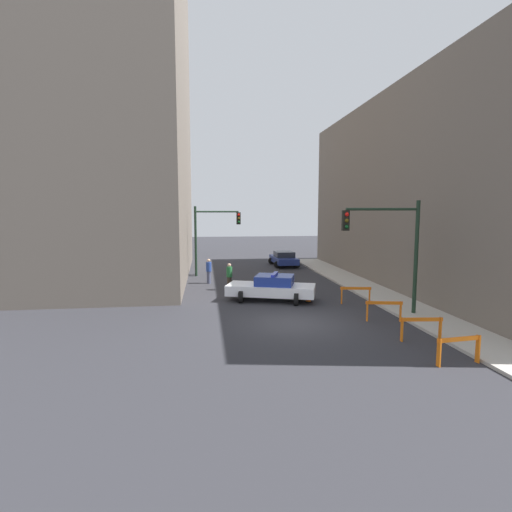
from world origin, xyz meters
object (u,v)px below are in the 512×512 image
at_px(barrier_front, 459,346).
at_px(police_car, 272,288).
at_px(barrier_corner, 356,292).
at_px(pedestrian_crossing, 229,276).
at_px(pedestrian_corner, 209,271).
at_px(traffic_light_near, 393,240).
at_px(traffic_light_far, 210,231).
at_px(parked_car_near, 284,258).
at_px(barrier_back, 384,308).
at_px(barrier_mid, 421,325).
at_px(traffic_cone, 308,296).

bearing_deg(barrier_front, police_car, 114.04).
bearing_deg(barrier_corner, pedestrian_crossing, 144.17).
bearing_deg(pedestrian_corner, pedestrian_crossing, 3.81).
xyz_separation_m(traffic_light_near, pedestrian_crossing, (-6.99, 7.11, -2.67)).
height_order(traffic_light_far, parked_car_near, traffic_light_far).
relative_size(traffic_light_near, pedestrian_corner, 3.13).
bearing_deg(barrier_back, traffic_light_near, 49.98).
bearing_deg(traffic_light_near, traffic_light_far, 122.22).
bearing_deg(parked_car_near, traffic_light_far, -146.14).
height_order(traffic_light_far, barrier_front, traffic_light_far).
height_order(pedestrian_crossing, pedestrian_corner, same).
bearing_deg(traffic_light_near, barrier_front, -95.38).
height_order(barrier_mid, barrier_back, same).
distance_m(pedestrian_corner, barrier_front, 17.21).
height_order(traffic_light_near, police_car, traffic_light_near).
xyz_separation_m(traffic_light_near, police_car, (-4.88, 3.86, -2.81)).
bearing_deg(parked_car_near, police_car, -105.34).
xyz_separation_m(traffic_light_far, pedestrian_corner, (-0.19, -3.19, -2.54)).
height_order(traffic_light_near, pedestrian_corner, traffic_light_near).
relative_size(pedestrian_corner, barrier_back, 1.05).
distance_m(traffic_light_far, barrier_back, 15.67).
distance_m(traffic_light_near, barrier_back, 3.10).
height_order(pedestrian_crossing, barrier_mid, pedestrian_crossing).
height_order(barrier_back, traffic_cone, barrier_back).
relative_size(police_car, parked_car_near, 1.16).
distance_m(barrier_mid, barrier_back, 2.75).
xyz_separation_m(traffic_light_near, traffic_cone, (-3.00, 3.31, -3.21)).
relative_size(police_car, barrier_front, 3.16).
xyz_separation_m(pedestrian_corner, barrier_mid, (7.72, -13.10, -0.24)).
bearing_deg(pedestrian_corner, parked_car_near, 116.31).
xyz_separation_m(pedestrian_crossing, pedestrian_corner, (-1.23, 2.44, 0.00)).
xyz_separation_m(police_car, barrier_mid, (4.38, -7.41, -0.11)).
relative_size(barrier_mid, barrier_back, 1.01).
relative_size(pedestrian_corner, barrier_mid, 1.04).
relative_size(pedestrian_corner, barrier_corner, 1.05).
bearing_deg(parked_car_near, barrier_back, -88.69).
distance_m(barrier_front, traffic_cone, 9.49).
distance_m(barrier_mid, barrier_corner, 6.11).
distance_m(police_car, barrier_corner, 4.42).
distance_m(pedestrian_corner, barrier_corner, 10.30).
bearing_deg(barrier_mid, traffic_cone, 110.05).
bearing_deg(barrier_corner, parked_car_near, 93.38).
height_order(pedestrian_corner, barrier_mid, pedestrian_corner).
relative_size(traffic_light_near, traffic_cone, 7.93).
distance_m(police_car, parked_car_near, 13.89).
bearing_deg(traffic_cone, barrier_corner, -17.90).
bearing_deg(pedestrian_corner, barrier_mid, 7.45).
bearing_deg(traffic_light_far, pedestrian_crossing, -79.46).
height_order(barrier_front, barrier_mid, same).
xyz_separation_m(police_car, barrier_back, (4.21, -4.66, -0.11)).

